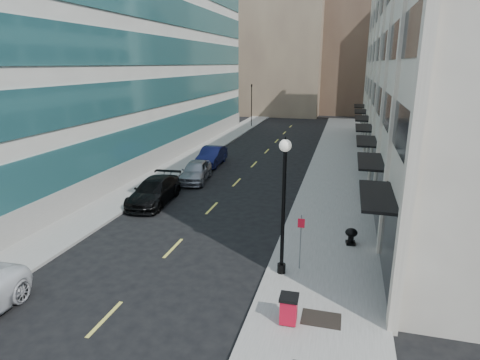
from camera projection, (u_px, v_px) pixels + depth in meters
The scene contains 19 objects.
ground at pixel (69, 356), 12.70m from camera, with size 160.00×160.00×0.00m, color black.
sidewalk_right at pixel (335, 189), 29.37m from camera, with size 5.00×80.00×0.15m, color gray.
sidewalk_left at pixel (160, 176), 32.84m from camera, with size 3.00×80.00×0.15m, color gray.
building_right at pixel (471, 62), 31.02m from camera, with size 15.30×46.50×18.25m.
building_left at pixel (97, 52), 38.90m from camera, with size 16.14×46.00×20.00m.
skyline_tan_near at pixel (285, 34), 72.85m from camera, with size 14.00×18.00×28.00m, color #9A8565.
skyline_brown at pixel (355, 17), 72.74m from camera, with size 12.00×16.00×34.00m, color brown.
skyline_tan_far at pixel (246, 53), 85.44m from camera, with size 12.00×14.00×22.00m, color #9A8565.
skyline_stone at pixel (414, 57), 66.66m from camera, with size 10.00×14.00×20.00m, color beige.
grate_far at pixel (321, 319), 14.30m from camera, with size 1.40×1.00×0.01m, color black.
road_centerline at pixel (225, 194), 28.47m from camera, with size 0.15×68.20×0.01m.
traffic_signal at pixel (252, 87), 56.99m from camera, with size 0.66×0.66×6.98m.
car_black_pickup at pixel (154, 191), 26.45m from camera, with size 2.27×5.58×1.62m, color black.
car_silver_sedan at pixel (196, 171), 31.38m from camera, with size 1.92×4.77×1.63m, color #95979D.
car_blue_sedan at pixel (212, 156), 36.35m from camera, with size 1.75×5.01×1.65m, color #121646.
trash_bin at pixel (289, 308), 13.96m from camera, with size 0.66×0.74×1.06m.
lamppost at pixel (284, 196), 16.49m from camera, with size 0.50×0.50×6.02m.
sign_post at pixel (301, 235), 17.37m from camera, with size 0.30×0.06×2.54m.
urn_planter at pixel (351, 235), 20.08m from camera, with size 0.61×0.61×0.85m.
Camera 1 is at (7.99, -8.87, 8.92)m, focal length 30.00 mm.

